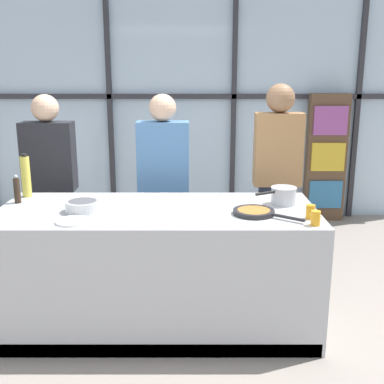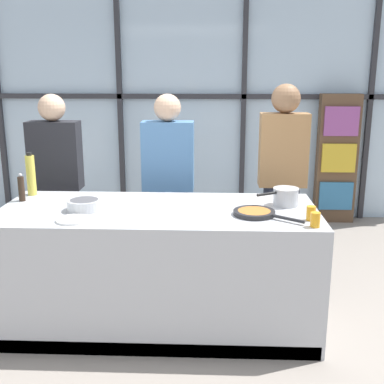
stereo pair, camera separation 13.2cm
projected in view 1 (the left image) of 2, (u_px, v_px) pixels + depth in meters
name	position (u px, v px, depth m)	size (l,w,h in m)	color
ground_plane	(160.00, 322.00, 3.67)	(18.00, 18.00, 0.00)	gray
back_window_wall	(173.00, 107.00, 6.00)	(6.40, 0.10, 2.80)	silver
bookshelf	(328.00, 158.00, 5.97)	(0.48, 0.19, 1.58)	brown
demo_island	(160.00, 267.00, 3.56)	(2.29, 0.94, 0.90)	#B7BABF
spectator_far_left	(52.00, 177.00, 4.24)	(0.45, 0.23, 1.67)	#47382D
spectator_center_left	(165.00, 177.00, 4.24)	(0.45, 0.23, 1.67)	#232838
spectator_center_right	(279.00, 169.00, 4.22)	(0.41, 0.25, 1.75)	#232838
frying_pan	(256.00, 212.00, 3.31)	(0.45, 0.37, 0.03)	#232326
saucepan	(285.00, 195.00, 3.54)	(0.32, 0.23, 0.13)	silver
white_plate	(74.00, 221.00, 3.15)	(0.23, 0.23, 0.01)	white
mixing_bowl	(84.00, 206.00, 3.38)	(0.24, 0.24, 0.08)	silver
oil_bottle	(27.00, 176.00, 3.74)	(0.07, 0.07, 0.34)	#E0CC4C
pepper_grinder	(19.00, 190.00, 3.58)	(0.05, 0.05, 0.22)	#332319
juice_glass_near	(317.00, 218.00, 3.07)	(0.06, 0.06, 0.10)	orange
juice_glass_far	(312.00, 212.00, 3.21)	(0.06, 0.06, 0.10)	orange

